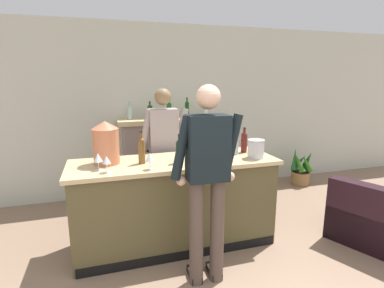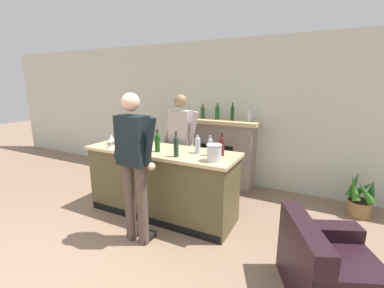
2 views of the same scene
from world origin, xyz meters
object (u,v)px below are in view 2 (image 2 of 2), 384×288
at_px(wine_bottle_rose_blush, 198,144).
at_px(wine_glass_by_dispenser, 110,140).
at_px(fireplace_stone, 216,151).
at_px(copper_dispenser, 125,129).
at_px(wine_bottle_burgundy_dark, 158,142).
at_px(armchair_black, 327,274).
at_px(person_bartender, 181,143).
at_px(wine_bottle_cabernet_heavy, 176,146).
at_px(wine_glass_back_row, 112,138).
at_px(person_customer, 134,163).
at_px(wine_bottle_riesling_slim, 210,146).
at_px(potted_plant_corner, 360,198).
at_px(wine_glass_front_left, 131,143).
at_px(ice_bucket_steel, 214,153).
at_px(wine_bottle_port_short, 222,145).
at_px(wine_bottle_merlot_tall, 139,137).

height_order(wine_bottle_rose_blush, wine_glass_by_dispenser, wine_bottle_rose_blush).
bearing_deg(fireplace_stone, wine_glass_by_dispenser, -119.92).
distance_m(copper_dispenser, wine_bottle_burgundy_dark, 0.78).
bearing_deg(armchair_black, person_bartender, 150.40).
xyz_separation_m(wine_bottle_cabernet_heavy, wine_glass_back_row, (-1.20, 0.08, -0.02)).
bearing_deg(wine_bottle_rose_blush, wine_glass_by_dispenser, -166.47).
height_order(copper_dispenser, wine_glass_back_row, copper_dispenser).
bearing_deg(fireplace_stone, person_customer, -94.10).
distance_m(wine_bottle_riesling_slim, wine_bottle_cabernet_heavy, 0.45).
xyz_separation_m(fireplace_stone, potted_plant_corner, (2.40, -0.21, -0.38)).
height_order(wine_glass_by_dispenser, wine_glass_front_left, wine_glass_front_left).
distance_m(wine_bottle_riesling_slim, wine_glass_front_left, 1.12).
bearing_deg(wine_bottle_riesling_slim, copper_dispenser, 178.52).
bearing_deg(ice_bucket_steel, potted_plant_corner, 39.69).
xyz_separation_m(wine_bottle_burgundy_dark, wine_glass_front_left, (-0.35, -0.15, -0.02)).
relative_size(armchair_black, wine_bottle_port_short, 3.65).
bearing_deg(wine_bottle_riesling_slim, wine_bottle_burgundy_dark, -167.76).
bearing_deg(wine_bottle_burgundy_dark, wine_glass_front_left, -156.21).
height_order(wine_bottle_riesling_slim, wine_bottle_merlot_tall, wine_bottle_merlot_tall).
distance_m(person_bartender, wine_bottle_port_short, 1.03).
xyz_separation_m(wine_bottle_rose_blush, wine_bottle_burgundy_dark, (-0.53, -0.18, 0.01)).
height_order(wine_bottle_rose_blush, wine_glass_back_row, wine_bottle_rose_blush).
xyz_separation_m(armchair_black, potted_plant_corner, (0.45, 1.97, 0.01)).
bearing_deg(wine_glass_front_left, wine_bottle_riesling_slim, 16.13).
xyz_separation_m(person_bartender, wine_bottle_merlot_tall, (-0.36, -0.61, 0.18)).
distance_m(fireplace_stone, wine_glass_front_left, 1.93).
height_order(wine_bottle_cabernet_heavy, wine_glass_by_dispenser, wine_bottle_cabernet_heavy).
distance_m(wine_bottle_burgundy_dark, wine_bottle_cabernet_heavy, 0.38).
bearing_deg(person_customer, armchair_black, 1.66).
bearing_deg(armchair_black, wine_glass_front_left, 170.96).
relative_size(wine_bottle_cabernet_heavy, wine_glass_back_row, 1.94).
relative_size(wine_bottle_burgundy_dark, wine_glass_back_row, 1.81).
height_order(ice_bucket_steel, wine_bottle_riesling_slim, wine_bottle_riesling_slim).
bearing_deg(person_customer, wine_bottle_rose_blush, 61.10).
bearing_deg(wine_bottle_burgundy_dark, armchair_black, -14.25).
relative_size(person_bartender, copper_dispenser, 3.90).
distance_m(person_customer, wine_bottle_burgundy_dark, 0.64).
bearing_deg(potted_plant_corner, wine_glass_back_row, -157.63).
bearing_deg(wine_glass_front_left, fireplace_stone, 71.42).
height_order(copper_dispenser, wine_bottle_riesling_slim, copper_dispenser).
bearing_deg(potted_plant_corner, wine_bottle_burgundy_dark, -151.96).
xyz_separation_m(wine_bottle_riesling_slim, wine_bottle_merlot_tall, (-1.12, -0.06, 0.02)).
bearing_deg(fireplace_stone, wine_bottle_cabernet_heavy, -86.23).
relative_size(potted_plant_corner, wine_glass_by_dispenser, 4.02).
distance_m(ice_bucket_steel, wine_bottle_port_short, 0.28).
bearing_deg(wine_bottle_port_short, copper_dispenser, -179.14).
relative_size(wine_bottle_port_short, wine_glass_by_dispenser, 1.87).
relative_size(person_customer, wine_bottle_port_short, 6.02).
bearing_deg(potted_plant_corner, wine_bottle_riesling_slim, -146.87).
bearing_deg(wine_glass_back_row, armchair_black, -10.03).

